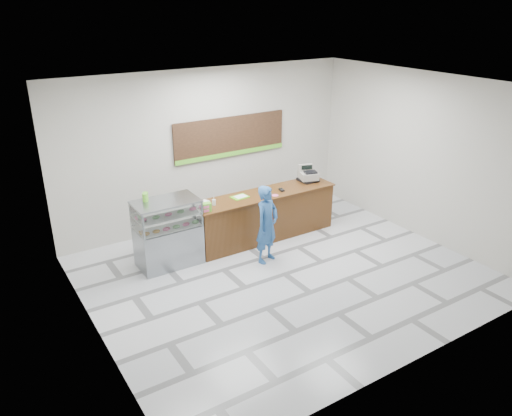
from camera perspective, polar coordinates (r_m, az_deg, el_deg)
floor at (r=9.54m, az=3.32°, el=-7.55°), size 7.00×7.00×0.00m
back_wall at (r=11.23m, az=-5.45°, el=6.83°), size 7.00×0.00×7.00m
ceiling at (r=8.35m, az=3.88°, el=13.70°), size 7.00×7.00×0.00m
sales_counter at (r=10.72m, az=0.97°, el=-0.85°), size 3.26×0.76×1.03m
display_case at (r=9.72m, az=-10.04°, el=-2.78°), size 1.22×0.72×1.33m
menu_board at (r=11.40m, az=-2.91°, el=8.10°), size 2.80×0.06×0.90m
cash_register at (r=11.27m, az=5.95°, el=3.76°), size 0.49×0.50×0.36m
card_terminal at (r=10.67m, az=2.94°, el=2.09°), size 0.10×0.17×0.04m
serving_tray at (r=10.30m, az=-1.85°, el=1.27°), size 0.37×0.29×0.02m
napkin_box at (r=9.82m, az=-5.86°, el=0.42°), size 0.20×0.20×0.13m
straw_cup at (r=9.93m, az=-4.84°, el=0.65°), size 0.07×0.07×0.11m
promo_box at (r=9.62m, az=-5.76°, el=0.08°), size 0.21×0.15×0.17m
donut_decal at (r=10.41m, az=2.20°, el=1.45°), size 0.14×0.14×0.00m
green_cup_left at (r=9.48m, az=-12.57°, el=1.17°), size 0.10×0.10×0.15m
green_cup_right at (r=9.55m, az=-12.51°, el=1.33°), size 0.10×0.10×0.16m
customer at (r=9.66m, az=1.26°, el=-1.87°), size 0.67×0.56×1.57m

